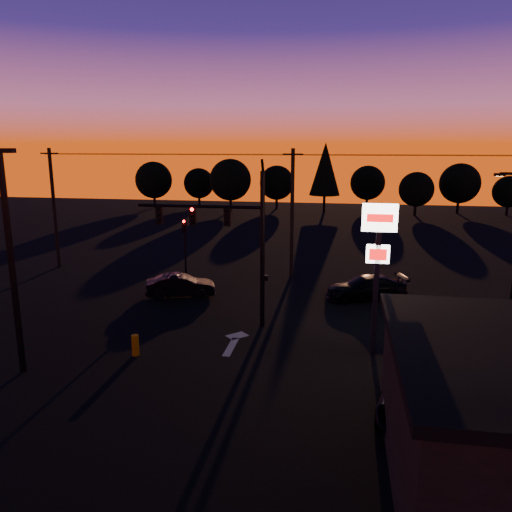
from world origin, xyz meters
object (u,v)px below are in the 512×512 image
at_px(traffic_signal_mast, 231,232).
at_px(pylon_sign, 378,247).
at_px(car_right, 366,288).
at_px(suv_parked, 414,394).
at_px(bollard, 135,345).
at_px(car_mid, 181,285).
at_px(parking_lot_light, 10,248).
at_px(secondary_signal, 185,241).

xyz_separation_m(traffic_signal_mast, pylon_sign, (7.10, -2.49, -0.02)).
bearing_deg(traffic_signal_mast, car_right, 38.29).
relative_size(traffic_signal_mast, suv_parked, 1.70).
xyz_separation_m(pylon_sign, suv_parked, (1.11, -5.10, -4.21)).
relative_size(bollard, car_mid, 0.23).
relative_size(traffic_signal_mast, pylon_sign, 1.26).
height_order(bollard, car_mid, car_mid).
relative_size(parking_lot_light, suv_parked, 1.81).
xyz_separation_m(pylon_sign, car_mid, (-11.30, 6.73, -4.22)).
relative_size(traffic_signal_mast, car_right, 1.74).
height_order(bollard, car_right, car_right).
relative_size(car_right, suv_parked, 0.98).
bearing_deg(car_right, parking_lot_light, -66.41).
xyz_separation_m(parking_lot_light, suv_parked, (15.61, -0.60, -4.57)).
xyz_separation_m(traffic_signal_mast, secondary_signal, (-4.90, 7.49, -2.07)).
distance_m(car_mid, suv_parked, 17.14).
height_order(traffic_signal_mast, secondary_signal, traffic_signal_mast).
distance_m(car_right, suv_parked, 13.26).
xyz_separation_m(secondary_signal, pylon_sign, (12.00, -9.99, 2.05)).
bearing_deg(secondary_signal, car_mid, -77.94).
bearing_deg(secondary_signal, traffic_signal_mast, -56.81).
bearing_deg(car_right, traffic_signal_mast, -69.10).
height_order(parking_lot_light, car_mid, parking_lot_light).
bearing_deg(car_mid, pylon_sign, -138.14).
bearing_deg(pylon_sign, parking_lot_light, -162.77).
xyz_separation_m(secondary_signal, car_mid, (0.70, -3.26, -2.16)).
height_order(parking_lot_light, suv_parked, parking_lot_light).
bearing_deg(parking_lot_light, car_mid, 74.11).
bearing_deg(parking_lot_light, pylon_sign, 17.23).
height_order(car_right, suv_parked, car_right).
xyz_separation_m(car_right, suv_parked, (1.09, -13.21, -0.01)).
distance_m(pylon_sign, suv_parked, 6.70).
relative_size(secondary_signal, car_right, 0.88).
distance_m(bollard, suv_parked, 12.01).
distance_m(bollard, car_mid, 8.90).
bearing_deg(car_right, suv_parked, -12.69).
bearing_deg(suv_parked, car_right, 103.88).
bearing_deg(car_right, pylon_sign, -17.53).
xyz_separation_m(secondary_signal, car_right, (12.02, -1.87, -2.15)).
height_order(pylon_sign, car_mid, pylon_sign).
relative_size(parking_lot_light, car_mid, 2.16).
xyz_separation_m(pylon_sign, bollard, (-10.53, -2.13, -4.44)).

